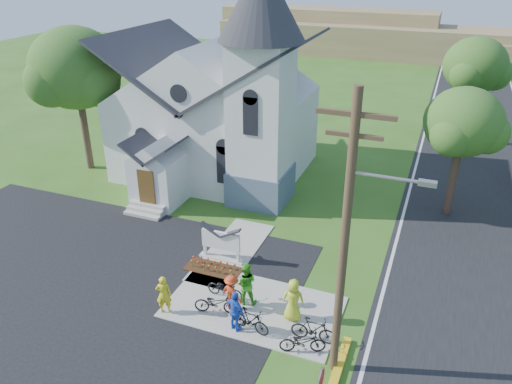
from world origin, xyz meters
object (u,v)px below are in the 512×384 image
at_px(bike_1, 250,320).
at_px(bike_4, 303,342).
at_px(cyclist_3, 232,292).
at_px(cyclist_4, 293,300).
at_px(cyclist_0, 164,294).
at_px(bike_2, 216,303).
at_px(bike_0, 225,289).
at_px(bike_3, 314,330).
at_px(church_sign, 221,241).
at_px(utility_pole, 347,235).
at_px(cyclist_1, 246,283).
at_px(cyclist_2, 235,312).

height_order(bike_1, bike_4, bike_1).
height_order(cyclist_3, cyclist_4, cyclist_4).
distance_m(cyclist_0, bike_2, 2.11).
bearing_deg(cyclist_3, bike_2, 67.50).
relative_size(bike_0, bike_4, 0.98).
distance_m(bike_3, bike_4, 0.71).
relative_size(church_sign, cyclist_3, 1.39).
xyz_separation_m(utility_pole, cyclist_1, (-4.26, 2.15, -4.41)).
height_order(bike_1, cyclist_4, cyclist_4).
relative_size(bike_0, bike_2, 0.93).
height_order(church_sign, cyclist_4, cyclist_4).
bearing_deg(cyclist_2, bike_0, -29.56).
bearing_deg(cyclist_3, church_sign, -34.44).
relative_size(bike_2, bike_3, 1.03).
relative_size(cyclist_1, bike_2, 1.06).
bearing_deg(bike_1, bike_0, 61.03).
distance_m(cyclist_1, bike_4, 3.54).
height_order(church_sign, bike_3, church_sign).
bearing_deg(cyclist_0, cyclist_2, 156.56).
height_order(bike_0, bike_4, bike_4).
height_order(bike_2, bike_4, bike_2).
bearing_deg(cyclist_4, bike_1, 35.10).
relative_size(cyclist_0, bike_1, 1.04).
bearing_deg(bike_0, bike_2, -171.75).
xyz_separation_m(bike_0, cyclist_4, (3.03, -0.25, 0.47)).
bearing_deg(bike_4, bike_3, -38.99).
bearing_deg(cyclist_0, bike_3, 160.67).
relative_size(utility_pole, bike_3, 5.79).
bearing_deg(bike_4, bike_2, 57.25).
height_order(utility_pole, cyclist_1, utility_pole).
xyz_separation_m(cyclist_3, bike_3, (3.58, -0.61, -0.27)).
distance_m(bike_1, cyclist_4, 1.85).
xyz_separation_m(bike_1, cyclist_3, (-1.19, 0.94, 0.30)).
xyz_separation_m(cyclist_0, bike_0, (1.87, 1.72, -0.41)).
bearing_deg(utility_pole, cyclist_0, 176.67).
bearing_deg(cyclist_3, bike_4, -176.95).
bearing_deg(bike_3, cyclist_1, 66.99).
xyz_separation_m(cyclist_0, bike_3, (6.00, 0.56, -0.33)).
bearing_deg(cyclist_3, cyclist_1, -99.99).
bearing_deg(bike_2, bike_1, -121.55).
distance_m(cyclist_3, bike_3, 3.64).
bearing_deg(utility_pole, church_sign, 144.40).
height_order(utility_pole, bike_3, utility_pole).
height_order(bike_0, cyclist_2, cyclist_2).
relative_size(cyclist_0, bike_4, 1.01).
xyz_separation_m(church_sign, bike_1, (3.12, -4.07, -0.49)).
height_order(cyclist_2, bike_4, cyclist_2).
height_order(cyclist_2, bike_3, cyclist_2).
distance_m(cyclist_0, cyclist_1, 3.30).
bearing_deg(bike_2, bike_3, -107.40).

